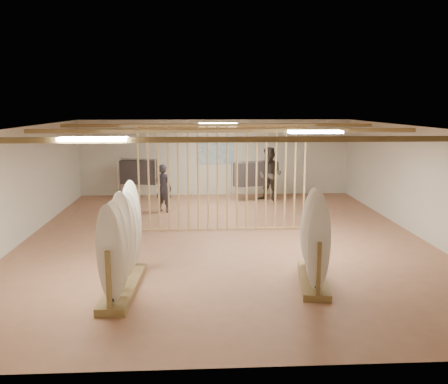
{
  "coord_description": "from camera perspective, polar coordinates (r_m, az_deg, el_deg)",
  "views": [
    {
      "loc": [
        -0.63,
        -11.58,
        3.34
      ],
      "look_at": [
        0.0,
        0.0,
        1.2
      ],
      "focal_mm": 38.0,
      "sensor_mm": 36.0,
      "label": 1
    }
  ],
  "objects": [
    {
      "name": "floor",
      "position": [
        12.07,
        0.0,
        -5.61
      ],
      "size": [
        12.0,
        12.0,
        0.0
      ],
      "primitive_type": "plane",
      "color": "#A66F50",
      "rests_on": "ground"
    },
    {
      "name": "ceiling",
      "position": [
        11.61,
        0.0,
        7.79
      ],
      "size": [
        12.0,
        12.0,
        0.0
      ],
      "primitive_type": "plane",
      "rotation": [
        3.14,
        0.0,
        0.0
      ],
      "color": "gray",
      "rests_on": "ground"
    },
    {
      "name": "wall_back",
      "position": [
        17.69,
        -1.06,
        4.17
      ],
      "size": [
        12.0,
        0.0,
        12.0
      ],
      "primitive_type": "plane",
      "rotation": [
        1.57,
        0.0,
        0.0
      ],
      "color": "beige",
      "rests_on": "ground"
    },
    {
      "name": "wall_front",
      "position": [
        5.94,
        3.18,
        -8.64
      ],
      "size": [
        12.0,
        0.0,
        12.0
      ],
      "primitive_type": "plane",
      "rotation": [
        -1.57,
        0.0,
        0.0
      ],
      "color": "beige",
      "rests_on": "ground"
    },
    {
      "name": "wall_left",
      "position": [
        12.52,
        -23.49,
        0.67
      ],
      "size": [
        0.0,
        12.0,
        12.0
      ],
      "primitive_type": "plane",
      "rotation": [
        1.57,
        0.0,
        1.57
      ],
      "color": "beige",
      "rests_on": "ground"
    },
    {
      "name": "wall_right",
      "position": [
        13.02,
        22.56,
        1.08
      ],
      "size": [
        0.0,
        12.0,
        12.0
      ],
      "primitive_type": "plane",
      "rotation": [
        1.57,
        0.0,
        -1.57
      ],
      "color": "beige",
      "rests_on": "ground"
    },
    {
      "name": "ceiling_slats",
      "position": [
        11.61,
        0.0,
        7.4
      ],
      "size": [
        9.5,
        6.12,
        0.1
      ],
      "primitive_type": "cube",
      "color": "olive",
      "rests_on": "ground"
    },
    {
      "name": "light_panels",
      "position": [
        11.61,
        0.0,
        7.5
      ],
      "size": [
        1.2,
        0.35,
        0.06
      ],
      "primitive_type": "cube",
      "color": "white",
      "rests_on": "ground"
    },
    {
      "name": "bamboo_partition",
      "position": [
        12.54,
        -0.2,
        1.56
      ],
      "size": [
        4.45,
        0.05,
        2.78
      ],
      "color": "tan",
      "rests_on": "ground"
    },
    {
      "name": "poster",
      "position": [
        17.65,
        -1.06,
        4.8
      ],
      "size": [
        1.4,
        0.03,
        0.9
      ],
      "primitive_type": "cube",
      "color": "#316CAE",
      "rests_on": "ground"
    },
    {
      "name": "rack_left",
      "position": [
        8.81,
        -12.14,
        -7.76
      ],
      "size": [
        0.6,
        2.27,
        1.82
      ],
      "rotation": [
        0.0,
        0.0,
        -0.05
      ],
      "color": "olive",
      "rests_on": "floor"
    },
    {
      "name": "rack_right",
      "position": [
        9.13,
        10.79,
        -7.18
      ],
      "size": [
        0.77,
        1.91,
        1.77
      ],
      "rotation": [
        0.0,
        0.0,
        -0.16
      ],
      "color": "olive",
      "rests_on": "floor"
    },
    {
      "name": "clothing_rack_a",
      "position": [
        17.16,
        -10.25,
        2.36
      ],
      "size": [
        1.37,
        0.63,
        1.49
      ],
      "rotation": [
        0.0,
        0.0,
        -0.22
      ],
      "color": "silver",
      "rests_on": "floor"
    },
    {
      "name": "clothing_rack_b",
      "position": [
        16.63,
        3.29,
        2.13
      ],
      "size": [
        1.3,
        0.67,
        1.44
      ],
      "rotation": [
        0.0,
        0.0,
        0.28
      ],
      "color": "silver",
      "rests_on": "floor"
    },
    {
      "name": "shopper_a",
      "position": [
        14.96,
        -7.31,
        0.84
      ],
      "size": [
        0.76,
        0.67,
        1.72
      ],
      "primitive_type": "imported",
      "rotation": [
        0.0,
        0.0,
        2.65
      ],
      "color": "#28262E",
      "rests_on": "floor"
    },
    {
      "name": "shopper_b",
      "position": [
        16.6,
        5.56,
        2.54
      ],
      "size": [
        1.31,
        1.26,
        2.13
      ],
      "primitive_type": "imported",
      "rotation": [
        0.0,
        0.0,
        -0.65
      ],
      "color": "#332E27",
      "rests_on": "floor"
    }
  ]
}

